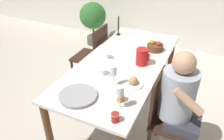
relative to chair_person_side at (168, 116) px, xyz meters
The scene contains 17 objects.
ground_plane 0.88m from the chair_person_side, 148.70° to the left, with size 20.00×20.00×0.00m, color beige.
dining_table 0.75m from the chair_person_side, 148.70° to the left, with size 0.87×1.96×0.74m.
chair_person_side is the anchor object (origin of this frame).
chair_opposite 1.47m from the chair_person_side, 148.05° to the left, with size 0.42×0.42×0.92m.
person_seated 0.23m from the chair_person_side, 13.46° to the right, with size 0.39×0.41×1.19m.
red_pitcher 0.68m from the chair_person_side, 135.65° to the left, with size 0.16×0.13×0.18m.
wine_glass_water 0.64m from the chair_person_side, 135.20° to the right, with size 0.06×0.06×0.21m.
wine_glass_juice 0.67m from the chair_person_side, behind, with size 0.06×0.06×0.21m.
teacup_near_person 0.76m from the chair_person_side, behind, with size 0.14×0.14×0.06m.
teacup_across 0.94m from the chair_person_side, 155.44° to the left, with size 0.14×0.14×0.06m.
serving_tray 0.87m from the chair_person_side, 152.71° to the right, with size 0.33×0.33×0.03m.
bread_plate 0.46m from the chair_person_side, behind, with size 0.20×0.20×0.09m.
jam_jar_amber 0.54m from the chair_person_side, 145.12° to the right, with size 0.07×0.07×0.07m.
jam_jar_red 0.66m from the chair_person_side, 122.56° to the right, with size 0.07×0.07×0.07m.
fruit_bowl 0.94m from the chair_person_side, 115.28° to the left, with size 0.20×0.20×0.13m.
candlestick_tall 1.50m from the chair_person_side, 132.89° to the left, with size 0.06×0.06×0.32m.
potted_plant 2.85m from the chair_person_side, 133.90° to the left, with size 0.52×0.52×0.86m.
Camera 1 is at (0.80, -1.99, 1.95)m, focal length 35.00 mm.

